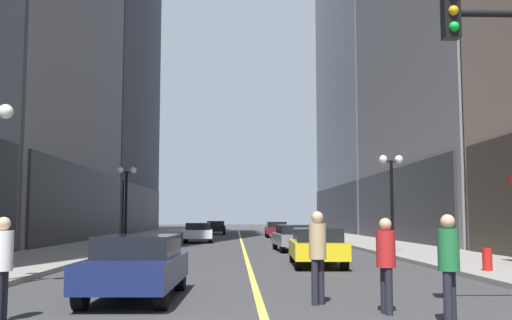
% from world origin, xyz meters
% --- Properties ---
extents(ground_plane, '(200.00, 200.00, 0.00)m').
position_xyz_m(ground_plane, '(0.00, 35.00, 0.00)').
color(ground_plane, '#38383A').
extents(sidewalk_left, '(4.50, 78.00, 0.15)m').
position_xyz_m(sidewalk_left, '(-8.25, 35.00, 0.07)').
color(sidewalk_left, gray).
rests_on(sidewalk_left, ground).
extents(sidewalk_right, '(4.50, 78.00, 0.15)m').
position_xyz_m(sidewalk_right, '(8.25, 35.00, 0.07)').
color(sidewalk_right, gray).
rests_on(sidewalk_right, ground).
extents(lane_centre_stripe, '(0.16, 70.00, 0.01)m').
position_xyz_m(lane_centre_stripe, '(0.00, 35.00, 0.00)').
color(lane_centre_stripe, '#E5D64C').
rests_on(lane_centre_stripe, ground).
extents(building_left_far, '(10.78, 26.00, 49.05)m').
position_xyz_m(building_left_far, '(-15.79, 60.00, 24.42)').
color(building_left_far, '#4C515B').
rests_on(building_left_far, ground).
extents(car_navy, '(1.83, 4.25, 1.32)m').
position_xyz_m(car_navy, '(-2.55, 6.80, 0.72)').
color(car_navy, '#141E4C').
rests_on(car_navy, ground).
extents(car_yellow, '(1.96, 4.72, 1.32)m').
position_xyz_m(car_yellow, '(2.37, 14.97, 0.72)').
color(car_yellow, yellow).
rests_on(car_yellow, ground).
extents(car_grey, '(2.08, 4.49, 1.32)m').
position_xyz_m(car_grey, '(2.54, 24.21, 0.72)').
color(car_grey, slate).
rests_on(car_grey, ground).
extents(car_white, '(2.04, 4.22, 1.32)m').
position_xyz_m(car_white, '(-2.95, 34.72, 0.72)').
color(car_white, silver).
rests_on(car_white, ground).
extents(car_maroon, '(1.83, 4.28, 1.32)m').
position_xyz_m(car_maroon, '(3.02, 44.57, 0.72)').
color(car_maroon, maroon).
rests_on(car_maroon, ground).
extents(car_black, '(2.08, 4.81, 1.32)m').
position_xyz_m(car_black, '(-2.40, 54.60, 0.72)').
color(car_black, black).
rests_on(car_black, ground).
extents(pedestrian_in_red_jacket, '(0.41, 0.41, 1.69)m').
position_xyz_m(pedestrian_in_red_jacket, '(2.18, 4.64, 0.98)').
color(pedestrian_in_red_jacket, black).
rests_on(pedestrian_in_red_jacket, ground).
extents(pedestrian_in_tan_trench, '(0.47, 0.47, 1.82)m').
position_xyz_m(pedestrian_in_tan_trench, '(1.13, 5.83, 1.07)').
color(pedestrian_in_tan_trench, black).
rests_on(pedestrian_in_tan_trench, ground).
extents(pedestrian_in_green_parka, '(0.48, 0.48, 1.75)m').
position_xyz_m(pedestrian_in_green_parka, '(2.92, 3.57, 1.02)').
color(pedestrian_in_green_parka, black).
rests_on(pedestrian_in_green_parka, ground).
extents(pedestrian_in_white_shirt, '(0.38, 0.38, 1.71)m').
position_xyz_m(pedestrian_in_white_shirt, '(-4.31, 4.06, 1.00)').
color(pedestrian_in_white_shirt, black).
rests_on(pedestrian_in_white_shirt, ground).
extents(street_lamp_left_far, '(1.06, 0.36, 4.43)m').
position_xyz_m(street_lamp_left_far, '(-6.40, 26.73, 3.26)').
color(street_lamp_left_far, black).
rests_on(street_lamp_left_far, ground).
extents(street_lamp_right_mid, '(1.06, 0.36, 4.43)m').
position_xyz_m(street_lamp_right_mid, '(6.40, 19.99, 3.26)').
color(street_lamp_right_mid, black).
rests_on(street_lamp_right_mid, ground).
extents(fire_hydrant_right, '(0.28, 0.28, 0.80)m').
position_xyz_m(fire_hydrant_right, '(6.90, 11.43, 0.40)').
color(fire_hydrant_right, red).
rests_on(fire_hydrant_right, ground).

